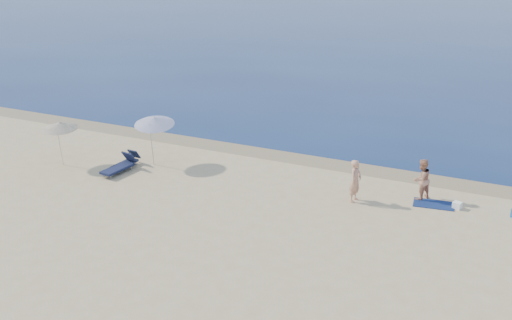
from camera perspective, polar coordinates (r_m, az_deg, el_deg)
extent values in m
cube|color=#847254|center=(29.79, 7.63, -0.45)|extent=(240.00, 1.60, 0.00)
imported|color=tan|center=(25.88, 8.83, -1.84)|extent=(0.51, 0.69, 1.76)
imported|color=tan|center=(26.62, 14.50, -1.68)|extent=(1.00, 1.05, 1.71)
cube|color=#0E1C48|center=(26.57, 15.53, -3.81)|extent=(1.70, 1.09, 0.03)
cube|color=white|center=(26.43, 17.45, -3.87)|extent=(0.38, 0.35, 0.27)
cylinder|color=silver|center=(29.50, -9.24, 1.34)|extent=(0.15, 0.34, 2.12)
cone|color=white|center=(29.40, -9.04, 3.44)|extent=(2.33, 2.35, 0.59)
sphere|color=silver|center=(29.35, -9.06, 3.78)|extent=(0.06, 0.06, 0.06)
cylinder|color=silver|center=(30.53, -17.02, 1.15)|extent=(0.04, 0.20, 1.94)
cone|color=beige|center=(30.34, -17.02, 2.96)|extent=(1.64, 1.65, 0.44)
sphere|color=silver|center=(30.29, -17.05, 3.27)|extent=(0.06, 0.06, 0.06)
cube|color=#141B39|center=(29.17, -12.24, -0.75)|extent=(0.81, 1.68, 0.11)
cube|color=#141B39|center=(29.60, -11.21, 0.28)|extent=(0.64, 0.47, 0.52)
cylinder|color=#A5A5AD|center=(29.06, -11.89, -1.06)|extent=(0.03, 0.03, 0.24)
cube|color=#141D39|center=(29.71, -11.61, -0.35)|extent=(0.63, 1.44, 0.09)
cube|color=#141D39|center=(30.12, -10.79, 0.54)|extent=(0.54, 0.38, 0.45)
cylinder|color=#A5A5AD|center=(29.62, -11.29, -0.61)|extent=(0.03, 0.03, 0.21)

